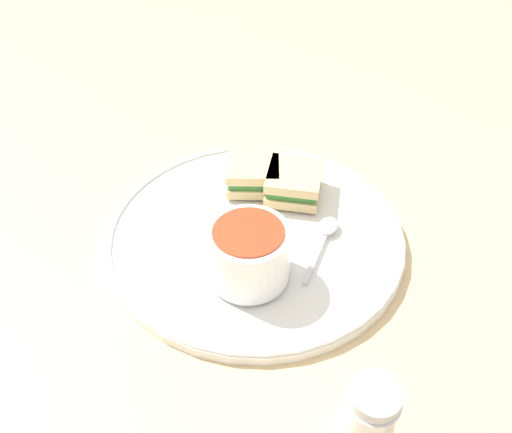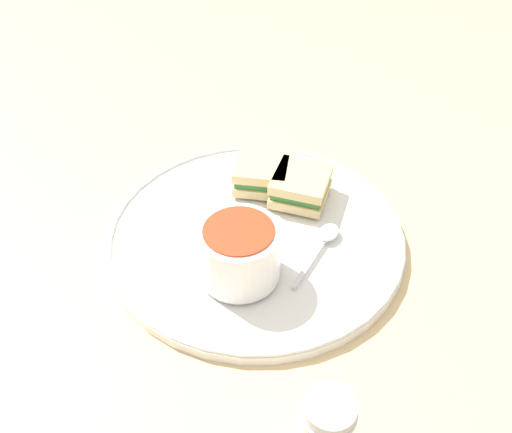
{
  "view_description": "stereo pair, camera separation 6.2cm",
  "coord_description": "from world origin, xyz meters",
  "px_view_note": "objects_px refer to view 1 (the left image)",
  "views": [
    {
      "loc": [
        -0.46,
        0.02,
        0.45
      ],
      "look_at": [
        0.0,
        0.0,
        0.04
      ],
      "focal_mm": 35.0,
      "sensor_mm": 36.0,
      "label": 1
    },
    {
      "loc": [
        -0.46,
        -0.04,
        0.45
      ],
      "look_at": [
        0.0,
        0.0,
        0.04
      ],
      "focal_mm": 35.0,
      "sensor_mm": 36.0,
      "label": 2
    }
  ],
  "objects_px": {
    "sandwich_half_near": "(294,182)",
    "salt_shaker": "(367,420)",
    "soup_bowl": "(249,253)",
    "sandwich_half_far": "(251,172)",
    "spoon": "(326,231)"
  },
  "relations": [
    {
      "from": "soup_bowl",
      "to": "spoon",
      "type": "xyz_separation_m",
      "value": [
        0.06,
        -0.1,
        -0.03
      ]
    },
    {
      "from": "spoon",
      "to": "salt_shaker",
      "type": "xyz_separation_m",
      "value": [
        -0.25,
        0.01,
        0.02
      ]
    },
    {
      "from": "soup_bowl",
      "to": "sandwich_half_far",
      "type": "height_order",
      "value": "soup_bowl"
    },
    {
      "from": "sandwich_half_far",
      "to": "salt_shaker",
      "type": "height_order",
      "value": "salt_shaker"
    },
    {
      "from": "sandwich_half_far",
      "to": "salt_shaker",
      "type": "xyz_separation_m",
      "value": [
        -0.36,
        -0.08,
        0.01
      ]
    },
    {
      "from": "spoon",
      "to": "sandwich_half_far",
      "type": "distance_m",
      "value": 0.14
    },
    {
      "from": "sandwich_half_near",
      "to": "salt_shaker",
      "type": "bearing_deg",
      "value": -175.49
    },
    {
      "from": "salt_shaker",
      "to": "soup_bowl",
      "type": "bearing_deg",
      "value": 25.79
    },
    {
      "from": "sandwich_half_near",
      "to": "sandwich_half_far",
      "type": "bearing_deg",
      "value": 65.74
    },
    {
      "from": "spoon",
      "to": "sandwich_half_near",
      "type": "distance_m",
      "value": 0.09
    },
    {
      "from": "spoon",
      "to": "sandwich_half_far",
      "type": "bearing_deg",
      "value": 64.55
    },
    {
      "from": "sandwich_half_near",
      "to": "sandwich_half_far",
      "type": "relative_size",
      "value": 1.12
    },
    {
      "from": "spoon",
      "to": "sandwich_half_near",
      "type": "relative_size",
      "value": 1.24
    },
    {
      "from": "sandwich_half_far",
      "to": "sandwich_half_near",
      "type": "bearing_deg",
      "value": -114.26
    },
    {
      "from": "sandwich_half_near",
      "to": "salt_shaker",
      "type": "distance_m",
      "value": 0.34
    }
  ]
}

